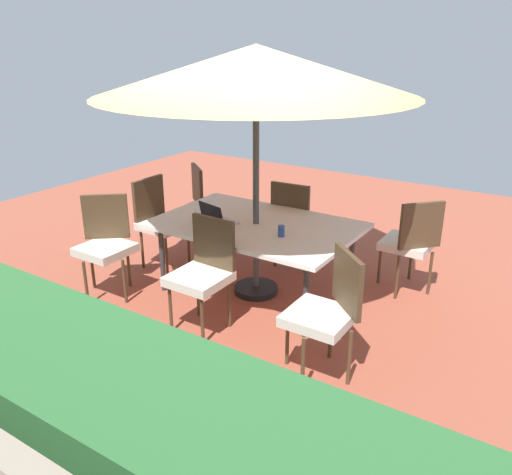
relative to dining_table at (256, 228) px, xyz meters
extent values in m
cube|color=#9E4C38|center=(0.00, 0.00, -0.70)|extent=(10.00, 10.00, 0.02)
cube|color=white|center=(0.00, 0.00, 0.02)|extent=(1.91, 1.25, 0.04)
cylinder|color=#333333|center=(-0.81, -0.47, -0.34)|extent=(0.05, 0.05, 0.69)
cylinder|color=#333333|center=(0.81, -0.47, -0.34)|extent=(0.05, 0.05, 0.69)
cylinder|color=#333333|center=(-0.81, 0.47, -0.34)|extent=(0.05, 0.05, 0.69)
cylinder|color=#333333|center=(0.81, 0.47, -0.34)|extent=(0.05, 0.05, 0.69)
cylinder|color=#4C4C4C|center=(0.00, 0.00, 0.46)|extent=(0.06, 0.06, 2.31)
cone|color=#DBB766|center=(0.00, 0.00, 1.45)|extent=(2.87, 2.87, 0.43)
cylinder|color=black|center=(0.00, 0.00, -0.66)|extent=(0.44, 0.44, 0.06)
cube|color=silver|center=(-1.14, 0.90, -0.20)|extent=(0.46, 0.46, 0.08)
cube|color=#4C3823|center=(-1.28, 0.75, 0.07)|extent=(0.35, 0.32, 0.45)
cylinder|color=#4C3823|center=(-0.88, 0.91, -0.46)|extent=(0.03, 0.03, 0.45)
cylinder|color=#4C3823|center=(-1.15, 1.16, -0.46)|extent=(0.03, 0.03, 0.45)
cylinder|color=#4C3823|center=(-1.13, 0.65, -0.46)|extent=(0.03, 0.03, 0.45)
cylinder|color=#4C3823|center=(-1.39, 0.89, -0.46)|extent=(0.03, 0.03, 0.45)
cube|color=silver|center=(0.01, -0.85, -0.20)|extent=(0.46, 0.46, 0.08)
cube|color=#4C3823|center=(-0.01, -0.64, 0.07)|extent=(0.44, 0.07, 0.45)
cylinder|color=#4C3823|center=(-0.16, -1.04, -0.46)|extent=(0.03, 0.03, 0.45)
cylinder|color=#4C3823|center=(0.20, -1.01, -0.46)|extent=(0.03, 0.03, 0.45)
cylinder|color=#4C3823|center=(-0.19, -0.68, -0.46)|extent=(0.03, 0.03, 0.45)
cylinder|color=#4C3823|center=(0.17, -0.65, -0.46)|extent=(0.03, 0.03, 0.45)
cube|color=silver|center=(1.17, -0.88, -0.20)|extent=(0.46, 0.46, 0.08)
cube|color=#4C3823|center=(1.30, -0.71, 0.07)|extent=(0.37, 0.30, 0.45)
cylinder|color=#4C3823|center=(0.91, -0.90, -0.46)|extent=(0.03, 0.03, 0.45)
cylinder|color=#4C3823|center=(1.19, -1.13, -0.46)|extent=(0.03, 0.03, 0.45)
cylinder|color=#4C3823|center=(1.14, -0.62, -0.46)|extent=(0.03, 0.03, 0.45)
cylinder|color=#4C3823|center=(1.42, -0.85, -0.46)|extent=(0.03, 0.03, 0.45)
cube|color=silver|center=(1.19, 0.01, -0.20)|extent=(0.46, 0.46, 0.08)
cube|color=#4C3823|center=(1.40, 0.00, 0.07)|extent=(0.05, 0.44, 0.45)
cylinder|color=#4C3823|center=(1.02, 0.19, -0.46)|extent=(0.03, 0.03, 0.45)
cylinder|color=#4C3823|center=(1.01, -0.17, -0.46)|extent=(0.03, 0.03, 0.45)
cylinder|color=#4C3823|center=(1.38, 0.18, -0.46)|extent=(0.03, 0.03, 0.45)
cylinder|color=#4C3823|center=(1.37, -0.18, -0.46)|extent=(0.03, 0.03, 0.45)
cube|color=silver|center=(-1.21, -0.88, -0.20)|extent=(0.46, 0.46, 0.08)
cube|color=#4C3823|center=(-1.37, -0.74, 0.07)|extent=(0.32, 0.35, 0.45)
cylinder|color=#4C3823|center=(-1.20, -1.14, -0.46)|extent=(0.03, 0.03, 0.45)
cylinder|color=#4C3823|center=(-0.96, -0.87, -0.46)|extent=(0.03, 0.03, 0.45)
cylinder|color=#4C3823|center=(-1.47, -0.90, -0.46)|extent=(0.03, 0.03, 0.45)
cylinder|color=#4C3823|center=(-1.23, -0.63, -0.46)|extent=(0.03, 0.03, 0.45)
cube|color=silver|center=(1.18, 0.85, -0.20)|extent=(0.46, 0.46, 0.08)
cube|color=#4C3823|center=(1.32, 0.69, 0.07)|extent=(0.36, 0.31, 0.45)
cylinder|color=#4C3823|center=(1.21, 1.11, -0.46)|extent=(0.03, 0.03, 0.45)
cylinder|color=#4C3823|center=(0.93, 0.88, -0.46)|extent=(0.03, 0.03, 0.45)
cylinder|color=#4C3823|center=(1.44, 0.83, -0.46)|extent=(0.03, 0.03, 0.45)
cylinder|color=#4C3823|center=(1.16, 0.60, -0.46)|extent=(0.03, 0.03, 0.45)
cube|color=silver|center=(0.02, 0.87, -0.20)|extent=(0.46, 0.46, 0.08)
cube|color=#4C3823|center=(0.01, 0.66, 0.07)|extent=(0.44, 0.06, 0.45)
cylinder|color=#4C3823|center=(0.20, 1.04, -0.46)|extent=(0.03, 0.03, 0.45)
cylinder|color=#4C3823|center=(-0.16, 1.06, -0.46)|extent=(0.03, 0.03, 0.45)
cylinder|color=#4C3823|center=(0.19, 0.68, -0.46)|extent=(0.03, 0.03, 0.45)
cylinder|color=#4C3823|center=(-0.17, 0.70, -0.46)|extent=(0.03, 0.03, 0.45)
cube|color=#B7B7BC|center=(0.30, 0.17, 0.05)|extent=(0.36, 0.29, 0.02)
cube|color=black|center=(0.32, 0.28, 0.16)|extent=(0.32, 0.12, 0.20)
cylinder|color=#334C99|center=(-0.38, 0.17, 0.10)|extent=(0.06, 0.06, 0.10)
camera|label=1|loc=(-2.61, 4.01, 1.75)|focal=37.07mm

